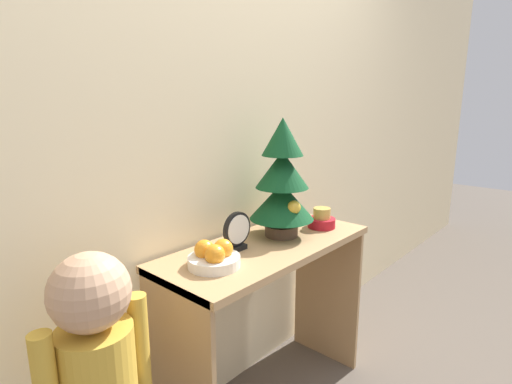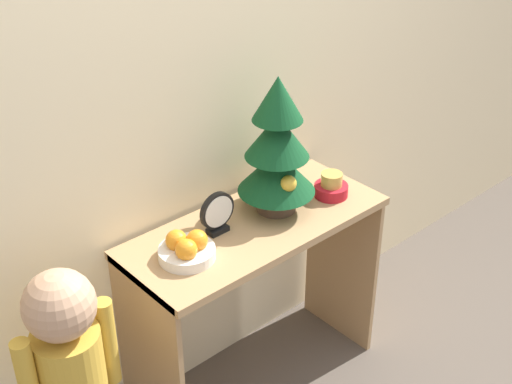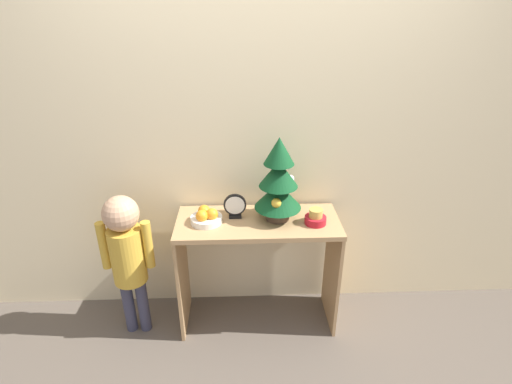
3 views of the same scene
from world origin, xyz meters
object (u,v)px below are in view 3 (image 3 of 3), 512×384
object	(u,v)px
fruit_bowl	(206,217)
singing_bowl	(315,218)
desk_clock	(235,206)
child_figure	(127,249)
mini_tree	(278,181)

from	to	relation	value
fruit_bowl	singing_bowl	distance (m)	0.66
desk_clock	child_figure	bearing A→B (deg)	-170.79
mini_tree	fruit_bowl	distance (m)	0.48
desk_clock	child_figure	world-z (taller)	child_figure
fruit_bowl	desk_clock	world-z (taller)	desk_clock
child_figure	singing_bowl	bearing A→B (deg)	0.83
child_figure	fruit_bowl	bearing A→B (deg)	6.51
fruit_bowl	child_figure	bearing A→B (deg)	-173.49
desk_clock	fruit_bowl	bearing A→B (deg)	-163.44
mini_tree	fruit_bowl	world-z (taller)	mini_tree
mini_tree	desk_clock	world-z (taller)	mini_tree
mini_tree	singing_bowl	world-z (taller)	mini_tree
fruit_bowl	desk_clock	distance (m)	0.19
mini_tree	singing_bowl	distance (m)	0.32
desk_clock	child_figure	size ratio (longest dim) A/B	0.16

